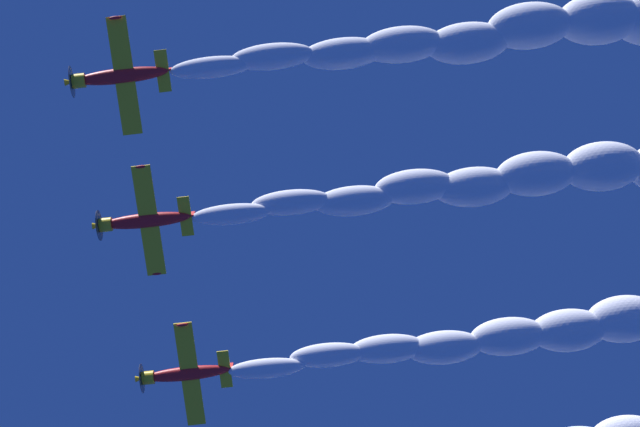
{
  "coord_description": "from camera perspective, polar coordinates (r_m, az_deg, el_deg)",
  "views": [
    {
      "loc": [
        -15.37,
        -20.08,
        1.48
      ],
      "look_at": [
        1.41,
        -9.52,
        73.92
      ],
      "focal_mm": 63.51,
      "sensor_mm": 36.0,
      "label": 1
    }
  ],
  "objects": [
    {
      "name": "airplane_left_wingman",
      "position": [
        73.87,
        -10.13,
        6.82
      ],
      "size": [
        7.36,
        6.72,
        2.56
      ],
      "color": "red"
    },
    {
      "name": "airplane_right_wingman",
      "position": [
        76.25,
        -8.9,
        -0.37
      ],
      "size": [
        7.36,
        6.68,
        2.08
      ],
      "color": "red"
    },
    {
      "name": "airplane_outer_left",
      "position": [
        80.06,
        -6.86,
        -8.02
      ],
      "size": [
        7.36,
        6.69,
        2.19
      ],
      "color": "red"
    },
    {
      "name": "smoke_trail_left_wingman",
      "position": [
        74.44,
        9.76,
        9.02
      ],
      "size": [
        17.28,
        31.79,
        4.33
      ],
      "color": "white"
    },
    {
      "name": "smoke_trail_right_wingman",
      "position": [
        76.77,
        10.26,
        1.75
      ],
      "size": [
        17.77,
        32.45,
        3.99
      ],
      "color": "white"
    },
    {
      "name": "smoke_trail_outer_left",
      "position": [
        81.09,
        11.49,
        -5.93
      ],
      "size": [
        17.76,
        31.97,
        4.07
      ],
      "color": "white"
    }
  ]
}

